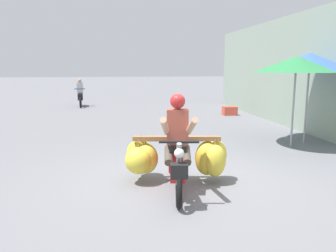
{
  "coord_description": "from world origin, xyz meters",
  "views": [
    {
      "loc": [
        -1.07,
        -5.37,
        1.99
      ],
      "look_at": [
        -0.17,
        0.57,
        0.9
      ],
      "focal_mm": 35.09,
      "sensor_mm": 36.0,
      "label": 1
    }
  ],
  "objects_px": {
    "motorbike_distant_ahead_left": "(80,95)",
    "market_umbrella_further_along": "(310,62)",
    "market_umbrella_near_shop": "(296,64)",
    "produce_crate": "(230,111)",
    "motorbike_main_loaded": "(174,155)"
  },
  "relations": [
    {
      "from": "motorbike_distant_ahead_left",
      "to": "market_umbrella_further_along",
      "type": "xyz_separation_m",
      "value": [
        6.73,
        -9.17,
        1.53
      ]
    },
    {
      "from": "market_umbrella_near_shop",
      "to": "produce_crate",
      "type": "xyz_separation_m",
      "value": [
        0.25,
        5.4,
        -1.86
      ]
    },
    {
      "from": "produce_crate",
      "to": "market_umbrella_near_shop",
      "type": "bearing_deg",
      "value": -92.63
    },
    {
      "from": "market_umbrella_near_shop",
      "to": "market_umbrella_further_along",
      "type": "height_order",
      "value": "market_umbrella_further_along"
    },
    {
      "from": "market_umbrella_near_shop",
      "to": "motorbike_main_loaded",
      "type": "bearing_deg",
      "value": -146.26
    },
    {
      "from": "motorbike_main_loaded",
      "to": "market_umbrella_near_shop",
      "type": "distance_m",
      "value": 4.36
    },
    {
      "from": "motorbike_distant_ahead_left",
      "to": "market_umbrella_further_along",
      "type": "bearing_deg",
      "value": -53.73
    },
    {
      "from": "motorbike_distant_ahead_left",
      "to": "market_umbrella_further_along",
      "type": "distance_m",
      "value": 11.48
    },
    {
      "from": "motorbike_distant_ahead_left",
      "to": "produce_crate",
      "type": "relative_size",
      "value": 2.89
    },
    {
      "from": "motorbike_distant_ahead_left",
      "to": "produce_crate",
      "type": "xyz_separation_m",
      "value": [
        6.45,
        -4.05,
        -0.39
      ]
    },
    {
      "from": "motorbike_main_loaded",
      "to": "market_umbrella_near_shop",
      "type": "relative_size",
      "value": 0.84
    },
    {
      "from": "produce_crate",
      "to": "market_umbrella_further_along",
      "type": "bearing_deg",
      "value": -86.93
    },
    {
      "from": "motorbike_main_loaded",
      "to": "market_umbrella_further_along",
      "type": "relative_size",
      "value": 0.8
    },
    {
      "from": "motorbike_main_loaded",
      "to": "motorbike_distant_ahead_left",
      "type": "xyz_separation_m",
      "value": [
        -2.81,
        11.72,
        0.06
      ]
    },
    {
      "from": "motorbike_distant_ahead_left",
      "to": "market_umbrella_near_shop",
      "type": "bearing_deg",
      "value": -56.7
    }
  ]
}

